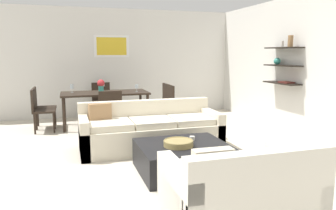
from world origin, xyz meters
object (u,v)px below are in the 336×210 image
at_px(sofa_beige, 150,131).
at_px(dining_chair_left_far, 41,105).
at_px(loveseat_white, 240,190).
at_px(wine_glass_head, 103,85).
at_px(wine_glass_right_near, 137,87).
at_px(dining_chair_foot, 110,109).
at_px(dining_chair_head, 101,98).
at_px(decorative_bowl, 178,143).
at_px(coffee_table, 183,158).
at_px(dining_chair_right_near, 166,102).
at_px(dining_chair_left_near, 39,108).
at_px(dining_chair_right_far, 161,99).
at_px(dining_table, 105,95).
at_px(wine_glass_left_far, 72,87).
at_px(candle_jar, 192,138).
at_px(centerpiece_vase, 101,85).

xyz_separation_m(sofa_beige, dining_chair_left_far, (-1.86, 2.16, 0.21)).
relative_size(loveseat_white, wine_glass_head, 7.64).
bearing_deg(wine_glass_right_near, sofa_beige, -95.08).
relative_size(dining_chair_foot, dining_chair_head, 1.00).
relative_size(decorative_bowl, wine_glass_right_near, 2.46).
bearing_deg(coffee_table, dining_chair_right_near, 77.62).
bearing_deg(loveseat_white, wine_glass_right_near, 91.24).
xyz_separation_m(dining_chair_left_near, dining_chair_left_far, (0.00, 0.39, 0.00)).
xyz_separation_m(loveseat_white, dining_chair_foot, (-0.78, 3.69, 0.21)).
distance_m(coffee_table, dining_chair_right_far, 3.43).
bearing_deg(coffee_table, sofa_beige, 97.96).
distance_m(sofa_beige, decorative_bowl, 1.26).
distance_m(dining_table, dining_chair_foot, 0.86).
bearing_deg(wine_glass_left_far, candle_jar, -63.41).
relative_size(decorative_bowl, centerpiece_vase, 1.43).
height_order(dining_chair_right_far, dining_chair_right_near, same).
bearing_deg(decorative_bowl, dining_chair_right_far, 77.79).
height_order(coffee_table, wine_glass_right_near, wine_glass_right_near).
xyz_separation_m(loveseat_white, dining_chair_right_far, (0.55, 4.72, 0.21)).
relative_size(candle_jar, dining_chair_right_far, 0.08).
height_order(dining_chair_right_far, dining_chair_left_far, same).
relative_size(dining_chair_head, wine_glass_left_far, 4.71).
relative_size(dining_table, dining_chair_foot, 2.12).
relative_size(dining_chair_foot, dining_chair_left_far, 1.00).
xyz_separation_m(wine_glass_right_near, centerpiece_vase, (-0.76, 0.16, 0.05)).
relative_size(sofa_beige, dining_chair_left_near, 2.64).
relative_size(sofa_beige, dining_chair_head, 2.64).
distance_m(dining_chair_left_near, dining_chair_head, 1.69).
relative_size(coffee_table, centerpiece_vase, 4.30).
distance_m(dining_table, wine_glass_left_far, 0.73).
height_order(loveseat_white, dining_chair_left_far, dining_chair_left_far).
relative_size(wine_glass_left_far, centerpiece_vase, 0.68).
distance_m(dining_chair_foot, dining_chair_left_near, 1.49).
xyz_separation_m(coffee_table, wine_glass_head, (-0.69, 3.53, 0.69)).
xyz_separation_m(dining_chair_right_near, dining_chair_head, (-1.34, 1.03, 0.00)).
bearing_deg(dining_chair_right_near, sofa_beige, -114.68).
distance_m(coffee_table, wine_glass_head, 3.66).
bearing_deg(loveseat_white, dining_chair_head, 98.31).
height_order(sofa_beige, wine_glass_left_far, wine_glass_left_far).
distance_m(coffee_table, centerpiece_vase, 3.37).
height_order(sofa_beige, dining_chair_left_near, dining_chair_left_near).
bearing_deg(wine_glass_right_near, dining_chair_left_far, 171.52).
distance_m(decorative_bowl, dining_chair_foot, 2.46).
height_order(wine_glass_head, wine_glass_left_far, wine_glass_left_far).
xyz_separation_m(dining_chair_right_far, wine_glass_left_far, (-2.03, -0.09, 0.38)).
xyz_separation_m(coffee_table, dining_chair_left_near, (-2.03, 2.96, 0.31)).
bearing_deg(dining_chair_left_near, wine_glass_left_far, 24.92).
height_order(dining_chair_left_far, centerpiece_vase, centerpiece_vase).
relative_size(sofa_beige, dining_table, 1.25).
relative_size(coffee_table, wine_glass_head, 6.46).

